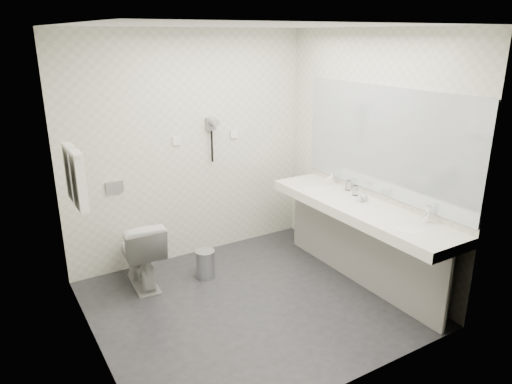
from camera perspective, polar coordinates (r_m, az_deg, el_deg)
floor at (r=4.63m, az=-0.64°, el=-13.24°), size 2.80×2.80×0.00m
ceiling at (r=3.93m, az=-0.78°, el=19.43°), size 2.80×2.80×0.00m
wall_back at (r=5.23m, az=-8.00°, el=5.24°), size 2.80×0.00×2.80m
wall_front at (r=3.13m, az=11.56°, el=-4.23°), size 2.80×0.00×2.80m
wall_left at (r=3.64m, az=-20.03°, el=-1.70°), size 0.00×2.60×2.60m
wall_right at (r=4.95m, az=13.44°, el=4.13°), size 0.00×2.60×2.60m
vanity_counter at (r=4.76m, az=12.33°, el=-2.06°), size 0.55×2.20×0.10m
vanity_panel at (r=4.94m, az=12.20°, el=-6.63°), size 0.03×2.15×0.75m
vanity_post_near at (r=4.36m, az=22.01°, el=-11.22°), size 0.06×0.06×0.75m
vanity_post_far at (r=5.68m, az=5.28°, el=-2.84°), size 0.06×0.06×0.75m
mirror at (r=4.75m, az=15.17°, el=5.90°), size 0.02×2.20×1.05m
basin_near at (r=4.33m, az=18.23°, el=-4.17°), size 0.40×0.31×0.05m
basin_far at (r=5.20m, az=7.48°, el=0.44°), size 0.40×0.31×0.05m
faucet_near at (r=4.45m, az=20.00°, el=-2.54°), size 0.04×0.04×0.15m
faucet_far at (r=5.30m, az=9.17°, el=1.70°), size 0.04×0.04×0.15m
soap_bottle_a at (r=4.78m, az=12.37°, el=-0.69°), size 0.06×0.06×0.10m
soap_bottle_b at (r=4.84m, az=12.87°, el=-0.48°), size 0.11×0.11×0.10m
glass_left at (r=4.98m, az=11.88°, el=0.18°), size 0.06×0.06×0.11m
glass_right at (r=5.13m, az=11.01°, el=0.80°), size 0.06×0.06×0.11m
toilet at (r=4.93m, az=-13.74°, el=-7.04°), size 0.45×0.73×0.71m
flush_plate at (r=5.04m, az=-16.66°, el=0.56°), size 0.18×0.02×0.12m
pedal_bin at (r=5.04m, az=-6.10°, el=-8.67°), size 0.24×0.24×0.28m
bin_lid at (r=4.98m, az=-6.16°, el=-7.14°), size 0.20×0.20×0.02m
towel_rail at (r=4.09m, az=-21.44°, el=4.69°), size 0.02×0.62×0.02m
towel_near at (r=4.01m, az=-20.56°, el=1.28°), size 0.07×0.24×0.48m
towel_far at (r=4.28m, az=-21.32°, el=2.22°), size 0.07×0.24×0.48m
dryer_cradle at (r=5.26m, az=-5.47°, el=8.18°), size 0.10×0.04×0.14m
dryer_barrel at (r=5.19m, az=-5.14°, el=8.39°), size 0.08×0.14×0.08m
dryer_cord at (r=5.29m, az=-5.32°, el=5.50°), size 0.02×0.02×0.35m
switch_plate_a at (r=5.15m, az=-9.53°, el=6.08°), size 0.09×0.02×0.09m
switch_plate_b at (r=5.44m, az=-2.65°, el=6.98°), size 0.09×0.02×0.09m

